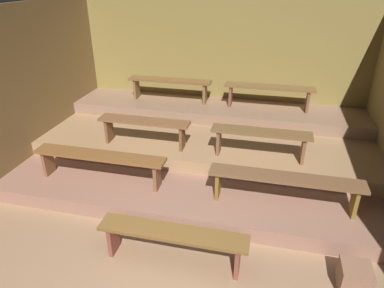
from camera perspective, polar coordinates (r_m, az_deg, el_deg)
ground at (r=5.85m, az=0.67°, el=-6.80°), size 6.76×5.74×0.08m
wall_back at (r=7.57m, az=5.02°, el=12.71°), size 6.76×0.06×2.76m
wall_left at (r=6.52m, az=-26.27°, el=7.81°), size 0.06×5.74×2.76m
platform_lower at (r=6.29m, az=1.92°, el=-2.58°), size 5.96×3.70×0.23m
platform_middle at (r=6.68m, az=2.93°, el=1.45°), size 5.96×2.58×0.23m
platform_upper at (r=7.26m, az=4.07°, el=5.51°), size 5.96×1.09×0.23m
bench_floor_center at (r=4.22m, az=-3.19°, el=-15.17°), size 1.79×0.31×0.47m
bench_lower_left at (r=5.46m, az=-15.05°, el=-2.44°), size 2.08×0.31×0.47m
bench_lower_right at (r=4.90m, az=15.12°, el=-6.07°), size 2.08×0.31×0.47m
bench_middle_left at (r=5.95m, az=-7.91°, el=3.08°), size 1.58×0.31×0.47m
bench_middle_right at (r=5.59m, az=11.29°, el=1.20°), size 1.58×0.31×0.47m
bench_upper_left at (r=7.40m, az=-3.71°, el=9.93°), size 1.76×0.31×0.47m
bench_upper_right at (r=7.09m, az=12.61°, el=8.61°), size 1.76×0.31×0.47m
wooden_crate_floor at (r=4.45m, az=25.26°, el=-19.37°), size 0.32×0.32×0.32m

